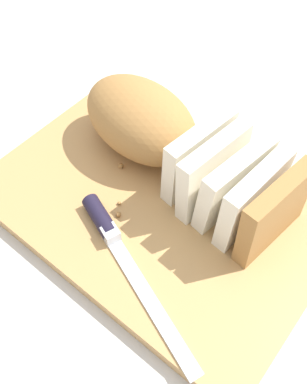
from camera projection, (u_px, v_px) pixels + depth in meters
name	position (u px, v px, depth m)	size (l,w,h in m)	color
ground_plane	(154.00, 215.00, 0.58)	(3.00, 3.00, 0.00)	beige
cutting_board	(154.00, 210.00, 0.57)	(0.44, 0.28, 0.02)	tan
bread_loaf	(171.00, 141.00, 0.56)	(0.33, 0.13, 0.10)	#A8753D
bread_knife	(112.00, 236.00, 0.52)	(0.24, 0.10, 0.02)	silver
crumb_near_knife	(118.00, 214.00, 0.55)	(0.01, 0.01, 0.01)	#A8753D
crumb_near_loaf	(119.00, 203.00, 0.56)	(0.00, 0.00, 0.00)	#A8753D
crumb_stray_left	(121.00, 166.00, 0.60)	(0.01, 0.01, 0.01)	#A8753D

